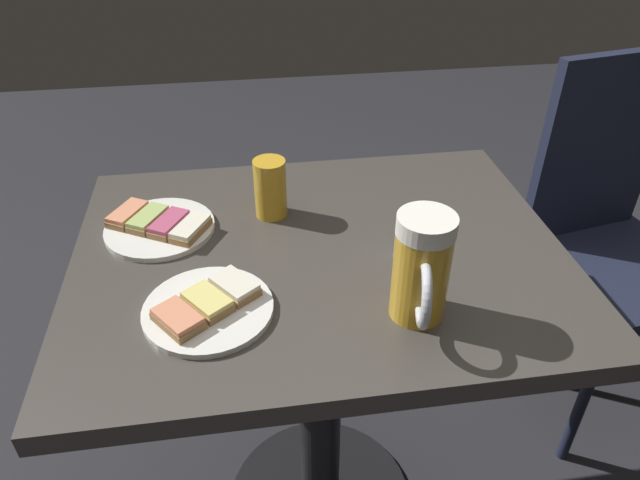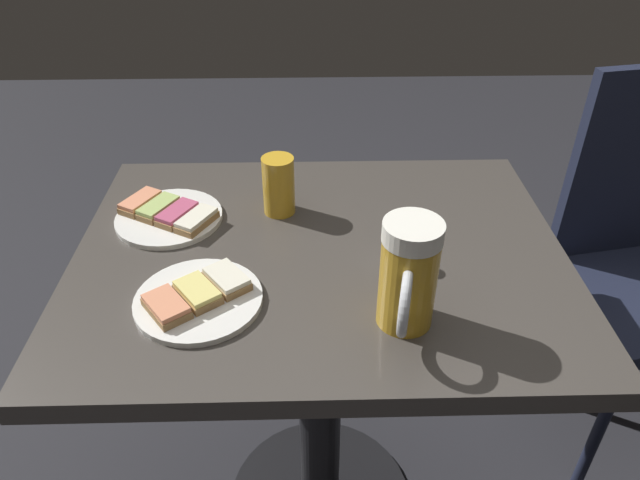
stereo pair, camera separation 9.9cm
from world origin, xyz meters
name	(u,v)px [view 2 (the right image)]	position (x,y,z in m)	size (l,w,h in m)	color
cafe_table	(320,323)	(0.00, 0.00, 0.60)	(0.65, 0.84, 0.77)	black
plate_near	(198,297)	(-0.13, 0.19, 0.78)	(0.20, 0.20, 0.03)	white
plate_far	(169,215)	(0.10, 0.28, 0.78)	(0.19, 0.19, 0.03)	white
beer_mug	(408,277)	(-0.18, -0.12, 0.85)	(0.14, 0.08, 0.17)	gold
beer_glass_small	(279,185)	(0.13, 0.07, 0.82)	(0.06, 0.06, 0.11)	gold
salt_shaker	(402,249)	(-0.04, -0.13, 0.80)	(0.03, 0.03, 0.06)	silver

